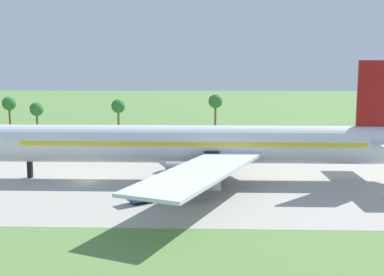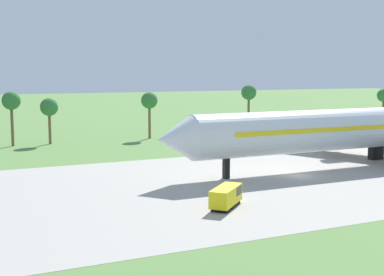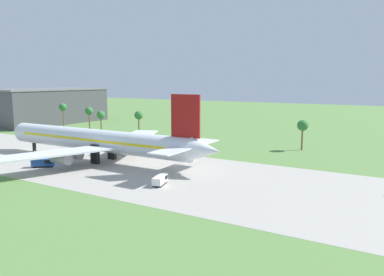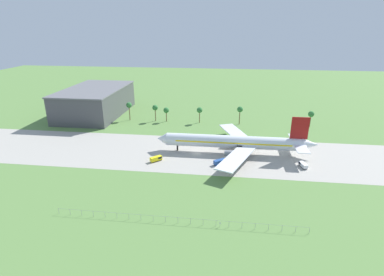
{
  "view_description": "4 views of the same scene",
  "coord_description": "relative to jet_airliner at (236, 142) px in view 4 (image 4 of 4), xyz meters",
  "views": [
    {
      "loc": [
        19.64,
        -74.78,
        18.33
      ],
      "look_at": [
        17.01,
        2.66,
        6.86
      ],
      "focal_mm": 45.0,
      "sensor_mm": 36.0,
      "label": 1
    },
    {
      "loc": [
        -44.82,
        -60.17,
        14.52
      ],
      "look_at": [
        -15.16,
        2.66,
        5.86
      ],
      "focal_mm": 50.0,
      "sensor_mm": 36.0,
      "label": 2
    },
    {
      "loc": [
        94.28,
        -74.1,
        22.68
      ],
      "look_at": [
        49.18,
        2.66,
        8.94
      ],
      "focal_mm": 35.0,
      "sensor_mm": 36.0,
      "label": 3
    },
    {
      "loc": [
        14.2,
        -132.69,
        58.83
      ],
      "look_at": [
        -3.02,
        5.0,
        6.0
      ],
      "focal_mm": 28.0,
      "sensor_mm": 36.0,
      "label": 4
    }
  ],
  "objects": [
    {
      "name": "ground_plane",
      "position": [
        -18.75,
        -2.66,
        -5.8
      ],
      "size": [
        600.0,
        600.0,
        0.0
      ],
      "primitive_type": "plane",
      "color": "#5B8442"
    },
    {
      "name": "taxiway_strip",
      "position": [
        -18.75,
        -2.66,
        -5.79
      ],
      "size": [
        320.0,
        44.0,
        0.02
      ],
      "color": "#A8A399",
      "rests_on": "ground_plane"
    },
    {
      "name": "jet_airliner",
      "position": [
        0.0,
        0.0,
        0.0
      ],
      "size": [
        76.94,
        62.08,
        19.38
      ],
      "color": "silver",
      "rests_on": "ground_plane"
    },
    {
      "name": "baggage_tug",
      "position": [
        -36.24,
        -13.63,
        -4.58
      ],
      "size": [
        5.41,
        5.26,
        2.25
      ],
      "color": "black",
      "rests_on": "ground_plane"
    },
    {
      "name": "fuel_truck",
      "position": [
        29.15,
        -11.59,
        -4.73
      ],
      "size": [
        3.32,
        5.42,
        1.95
      ],
      "color": "black",
      "rests_on": "ground_plane"
    },
    {
      "name": "catering_van",
      "position": [
        -7.04,
        -13.35,
        -4.57
      ],
      "size": [
        5.87,
        5.12,
        2.26
      ],
      "color": "black",
      "rests_on": "ground_plane"
    },
    {
      "name": "perimeter_fence",
      "position": [
        -18.75,
        -57.66,
        -4.35
      ],
      "size": [
        80.1,
        0.1,
        2.1
      ],
      "color": "gray",
      "rests_on": "ground_plane"
    },
    {
      "name": "no_stopping_sign",
      "position": [
        -5.49,
        -57.97,
        -4.75
      ],
      "size": [
        0.44,
        0.08,
        1.68
      ],
      "color": "gray",
      "rests_on": "ground_plane"
    },
    {
      "name": "terminal_building",
      "position": [
        -95.6,
        56.3,
        3.39
      ],
      "size": [
        36.72,
        61.2,
        18.35
      ],
      "color": "#47474C",
      "rests_on": "ground_plane"
    },
    {
      "name": "palm_tree_row",
      "position": [
        -22.99,
        46.05,
        2.71
      ],
      "size": [
        117.21,
        3.6,
        11.88
      ],
      "color": "brown",
      "rests_on": "ground_plane"
    }
  ]
}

